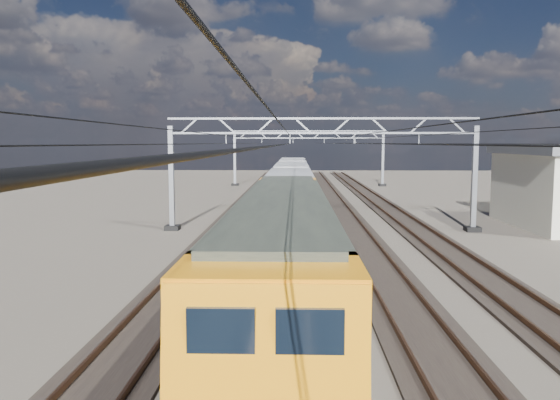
{
  "coord_description": "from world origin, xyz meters",
  "views": [
    {
      "loc": [
        -1.63,
        -30.23,
        5.55
      ],
      "look_at": [
        -2.5,
        -0.3,
        2.4
      ],
      "focal_mm": 35.0,
      "sensor_mm": 36.0,
      "label": 1
    }
  ],
  "objects_px": {
    "catenary_gantry_mid": "(322,169)",
    "hopper_wagon_mid": "(292,180)",
    "hopper_wagon_lead": "(290,195)",
    "locomotive": "(284,247)",
    "hopper_wagon_third": "(293,172)",
    "catenary_gantry_far": "(309,156)"
  },
  "relations": [
    {
      "from": "catenary_gantry_mid",
      "to": "hopper_wagon_mid",
      "type": "xyz_separation_m",
      "value": [
        -2.0,
        14.33,
        -1.67
      ]
    },
    {
      "from": "catenary_gantry_mid",
      "to": "locomotive",
      "type": "distance_m",
      "value": 17.75
    },
    {
      "from": "hopper_wagon_mid",
      "to": "hopper_wagon_third",
      "type": "bearing_deg",
      "value": 90.0
    },
    {
      "from": "locomotive",
      "to": "hopper_wagon_third",
      "type": "height_order",
      "value": "locomotive"
    },
    {
      "from": "locomotive",
      "to": "catenary_gantry_mid",
      "type": "bearing_deg",
      "value": 83.51
    },
    {
      "from": "hopper_wagon_third",
      "to": "catenary_gantry_far",
      "type": "bearing_deg",
      "value": 75.02
    },
    {
      "from": "catenary_gantry_far",
      "to": "catenary_gantry_mid",
      "type": "bearing_deg",
      "value": -90.0
    },
    {
      "from": "catenary_gantry_far",
      "to": "hopper_wagon_third",
      "type": "height_order",
      "value": "catenary_gantry_far"
    },
    {
      "from": "catenary_gantry_far",
      "to": "hopper_wagon_third",
      "type": "relative_size",
      "value": 1.53
    },
    {
      "from": "hopper_wagon_lead",
      "to": "hopper_wagon_third",
      "type": "bearing_deg",
      "value": 90.0
    },
    {
      "from": "catenary_gantry_mid",
      "to": "locomotive",
      "type": "height_order",
      "value": "catenary_gantry_mid"
    },
    {
      "from": "catenary_gantry_mid",
      "to": "hopper_wagon_lead",
      "type": "xyz_separation_m",
      "value": [
        -2.0,
        0.13,
        -1.67
      ]
    },
    {
      "from": "hopper_wagon_lead",
      "to": "hopper_wagon_third",
      "type": "height_order",
      "value": "same"
    },
    {
      "from": "hopper_wagon_lead",
      "to": "hopper_wagon_mid",
      "type": "bearing_deg",
      "value": 90.0
    },
    {
      "from": "locomotive",
      "to": "hopper_wagon_lead",
      "type": "relative_size",
      "value": 1.62
    },
    {
      "from": "locomotive",
      "to": "hopper_wagon_mid",
      "type": "relative_size",
      "value": 1.62
    },
    {
      "from": "hopper_wagon_lead",
      "to": "hopper_wagon_third",
      "type": "distance_m",
      "value": 28.4
    },
    {
      "from": "hopper_wagon_third",
      "to": "catenary_gantry_mid",
      "type": "bearing_deg",
      "value": -85.99
    },
    {
      "from": "catenary_gantry_far",
      "to": "locomotive",
      "type": "bearing_deg",
      "value": -92.14
    },
    {
      "from": "hopper_wagon_mid",
      "to": "locomotive",
      "type": "bearing_deg",
      "value": -90.0
    },
    {
      "from": "catenary_gantry_far",
      "to": "locomotive",
      "type": "relative_size",
      "value": 0.94
    },
    {
      "from": "catenary_gantry_mid",
      "to": "hopper_wagon_third",
      "type": "relative_size",
      "value": 1.53
    }
  ]
}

